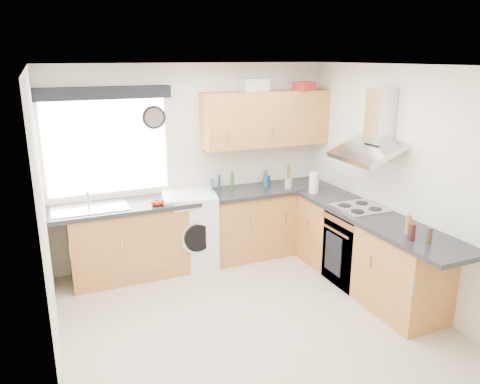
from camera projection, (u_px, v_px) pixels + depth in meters
name	position (u px, v px, depth m)	size (l,w,h in m)	color
ground_plane	(250.00, 320.00, 4.75)	(3.60, 3.60, 0.00)	beige
ceiling	(252.00, 65.00, 4.05)	(3.60, 3.60, 0.02)	white
wall_back	(193.00, 164.00, 5.99)	(3.60, 0.02, 2.50)	silver
wall_front	(375.00, 286.00, 2.81)	(3.60, 0.02, 2.50)	silver
wall_left	(45.00, 230.00, 3.72)	(0.02, 3.60, 2.50)	silver
wall_right	(402.00, 183.00, 5.08)	(0.02, 3.60, 2.50)	silver
window	(107.00, 147.00, 5.50)	(1.40, 0.02, 1.10)	silver
window_blind	(104.00, 93.00, 5.24)	(1.50, 0.18, 0.14)	black
splashback	(382.00, 183.00, 5.36)	(0.01, 3.00, 0.54)	white
base_cab_back	(194.00, 232.00, 5.92)	(3.00, 0.58, 0.86)	#A2672E
base_cab_corner	(304.00, 216.00, 6.52)	(0.60, 0.60, 0.86)	#A2672E
base_cab_right	(366.00, 252.00, 5.33)	(0.58, 2.10, 0.86)	#A2672E
worktop_back	(201.00, 197.00, 5.82)	(3.60, 0.62, 0.05)	black
worktop_right	(377.00, 219.00, 5.07)	(0.62, 2.42, 0.05)	black
sink	(90.00, 205.00, 5.30)	(0.84, 0.46, 0.10)	#BDBDBD
oven	(357.00, 248.00, 5.46)	(0.56, 0.58, 0.85)	black
hob_plate	(360.00, 208.00, 5.32)	(0.52, 0.52, 0.01)	#BDBDBD
extractor_hood	(373.00, 133.00, 5.12)	(0.52, 0.78, 0.66)	#BDBDBD
upper_cabinets	(266.00, 119.00, 6.04)	(1.70, 0.35, 0.70)	#A2672E
washing_machine	(190.00, 229.00, 5.90)	(0.65, 0.62, 0.95)	silver
wall_clock	(154.00, 118.00, 5.60)	(0.28, 0.28, 0.04)	black
casserole	(253.00, 85.00, 5.94)	(0.37, 0.27, 0.15)	silver
storage_box	(304.00, 86.00, 6.01)	(0.24, 0.20, 0.11)	#A21E1F
utensil_pot	(288.00, 184.00, 6.10)	(0.09, 0.09, 0.13)	gray
kitchen_roll	(314.00, 183.00, 5.89)	(0.12, 0.12, 0.27)	silver
tomato_cluster	(158.00, 203.00, 5.43)	(0.14, 0.14, 0.06)	#AA0C07
jar_0	(266.00, 177.00, 6.33)	(0.06, 0.06, 0.19)	brown
jar_1	(212.00, 186.00, 5.88)	(0.04, 0.04, 0.20)	navy
jar_2	(268.00, 180.00, 6.34)	(0.05, 0.05, 0.11)	navy
jar_3	(232.00, 181.00, 6.00)	(0.05, 0.05, 0.24)	#20591F
jar_4	(219.00, 182.00, 6.07)	(0.04, 0.04, 0.19)	navy
jar_5	(265.00, 181.00, 6.21)	(0.07, 0.07, 0.15)	navy
bottle_0	(429.00, 235.00, 4.32)	(0.05, 0.05, 0.15)	#403124
bottle_1	(412.00, 232.00, 4.39)	(0.07, 0.07, 0.16)	#3A1415
bottle_2	(408.00, 224.00, 4.55)	(0.06, 0.06, 0.19)	olive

